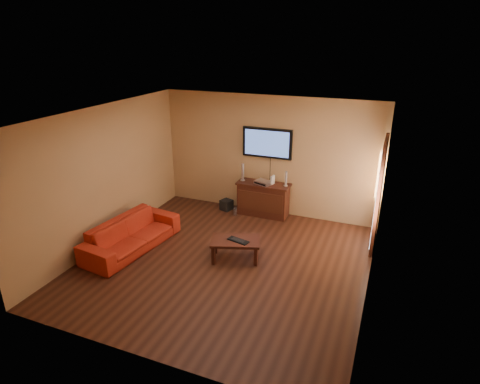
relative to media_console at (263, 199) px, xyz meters
The scene contains 14 objects.
ground_plane 2.30m from the media_console, 89.31° to the right, with size 5.00×5.00×0.00m, color black.
room_walls 2.09m from the media_console, 89.05° to the right, with size 5.00×5.00×5.00m.
french_door 2.63m from the media_console, 12.75° to the right, with size 0.07×1.02×2.22m.
media_console is the anchor object (origin of this frame).
television 1.28m from the media_console, 90.00° to the left, with size 1.13×0.08×0.67m.
coffee_table 2.07m from the media_console, 85.49° to the right, with size 1.01×0.78×0.40m.
sofa 3.06m from the media_console, 127.43° to the right, with size 2.04×0.60×0.80m, color #B12613.
speaker_left 0.76m from the media_console, behind, with size 0.11×0.11×0.41m.
speaker_right 0.74m from the media_console, ahead, with size 0.09×0.09×0.34m.
av_receiver 0.42m from the media_console, 78.16° to the right, with size 0.35×0.25×0.08m, color silver.
game_console 0.52m from the media_console, ahead, with size 0.04×0.14×0.20m, color white.
subwoofer 0.94m from the media_console, behind, with size 0.24×0.24×0.24m, color black.
bottle 0.71m from the media_console, 151.83° to the right, with size 0.07×0.07×0.22m.
keyboard 2.10m from the media_console, 83.75° to the right, with size 0.43×0.24×0.02m.
Camera 1 is at (2.62, -5.79, 3.91)m, focal length 30.00 mm.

